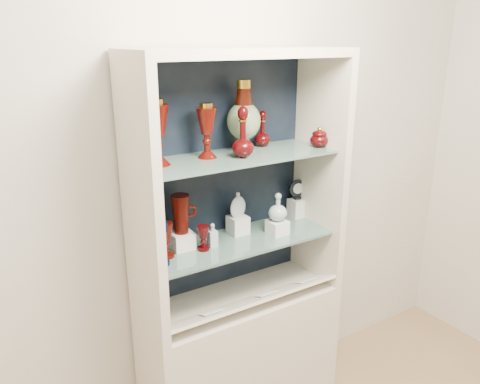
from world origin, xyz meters
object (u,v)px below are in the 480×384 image
enamel_urn (244,116)px  clear_round_decanter (278,208)px  ruby_decanter_a (243,129)px  clear_square_bottle (213,235)px  pedestal_lamp_right (207,131)px  cobalt_goblet (159,244)px  ruby_pitcher (181,214)px  flat_flask (238,204)px  ruby_decanter_b (262,128)px  cameo_medallion (298,189)px  pedestal_lamp_left (157,133)px  ruby_goblet_small (203,238)px  lidded_bowl (319,137)px  ruby_goblet_tall (166,240)px

enamel_urn → clear_round_decanter: bearing=-40.2°
ruby_decanter_a → clear_square_bottle: 0.51m
pedestal_lamp_right → cobalt_goblet: pedestal_lamp_right is taller
ruby_pitcher → flat_flask: 0.31m
clear_square_bottle → clear_round_decanter: clear_round_decanter is taller
enamel_urn → ruby_decanter_b: bearing=13.7°
cameo_medallion → cobalt_goblet: bearing=-160.4°
clear_square_bottle → cobalt_goblet: bearing=-171.3°
ruby_pitcher → pedestal_lamp_left: bearing=-149.8°
ruby_goblet_small → ruby_decanter_a: bearing=-9.5°
ruby_pitcher → clear_round_decanter: 0.49m
lidded_bowl → ruby_pitcher: lidded_bowl is taller
pedestal_lamp_left → clear_square_bottle: 0.55m
clear_round_decanter → lidded_bowl: bearing=-5.6°
enamel_urn → ruby_decanter_a: (-0.08, -0.11, -0.04)m
enamel_urn → ruby_goblet_tall: enamel_urn is taller
pedestal_lamp_left → clear_round_decanter: size_ratio=2.01×
ruby_decanter_b → pedestal_lamp_left: bearing=-173.1°
cobalt_goblet → pedestal_lamp_right: bearing=16.1°
clear_round_decanter → flat_flask: bearing=145.4°
ruby_pitcher → clear_round_decanter: ruby_pitcher is taller
pedestal_lamp_right → clear_round_decanter: bearing=-12.9°
ruby_pitcher → pedestal_lamp_right: bearing=6.6°
ruby_decanter_b → enamel_urn: bearing=-166.3°
pedestal_lamp_left → cobalt_goblet: bearing=-122.9°
pedestal_lamp_left → ruby_decanter_a: (0.37, -0.07, -0.01)m
ruby_decanter_a → ruby_goblet_small: ruby_decanter_a is taller
pedestal_lamp_left → clear_round_decanter: 0.72m
ruby_goblet_small → clear_square_bottle: bearing=10.0°
ruby_goblet_small → clear_round_decanter: bearing=-4.4°
ruby_decanter_b → cobalt_goblet: 0.77m
pedestal_lamp_right → flat_flask: (0.18, 0.03, -0.39)m
pedestal_lamp_right → ruby_decanter_a: ruby_decanter_a is taller
clear_square_bottle → flat_flask: size_ratio=0.90×
enamel_urn → ruby_pitcher: enamel_urn is taller
pedestal_lamp_right → clear_round_decanter: size_ratio=1.77×
ruby_goblet_tall → ruby_goblet_small: 0.17m
clear_round_decanter → pedestal_lamp_right: bearing=167.1°
cobalt_goblet → clear_round_decanter: 0.63m
enamel_urn → ruby_decanter_a: size_ratio=1.29×
lidded_bowl → cameo_medallion: lidded_bowl is taller
flat_flask → ruby_decanter_a: bearing=-117.7°
pedestal_lamp_left → ruby_decanter_a: size_ratio=1.08×
lidded_bowl → clear_round_decanter: (-0.22, 0.02, -0.33)m
lidded_bowl → ruby_goblet_small: bearing=175.2°
pedestal_lamp_left → ruby_decanter_b: (0.58, 0.07, -0.05)m
enamel_urn → clear_round_decanter: enamel_urn is taller
pedestal_lamp_left → cameo_medallion: pedestal_lamp_left is taller
flat_flask → enamel_urn: bearing=-9.7°
ruby_pitcher → cameo_medallion: bearing=18.4°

